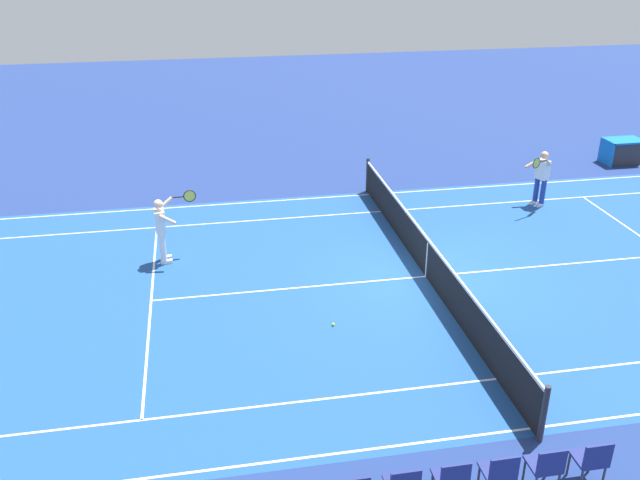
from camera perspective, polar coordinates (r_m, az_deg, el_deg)
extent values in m
plane|color=navy|center=(16.59, 8.77, -3.00)|extent=(60.00, 60.00, 0.00)
cube|color=#1E4C93|center=(16.59, 8.77, -3.00)|extent=(24.20, 11.40, 0.00)
cube|color=white|center=(21.38, 4.12, 3.79)|extent=(23.80, 0.05, 0.01)
cube|color=white|center=(12.40, 17.07, -14.69)|extent=(23.80, 0.05, 0.01)
cube|color=white|center=(20.13, 5.09, 2.38)|extent=(23.80, 0.05, 0.01)
cube|color=white|center=(13.37, 14.43, -11.08)|extent=(23.80, 0.05, 0.01)
cube|color=white|center=(15.84, -13.82, -4.90)|extent=(0.05, 8.22, 0.01)
cube|color=white|center=(16.59, 8.77, -2.99)|extent=(12.80, 0.05, 0.01)
cylinder|color=#2D2D33|center=(21.47, 3.97, 5.41)|extent=(0.10, 0.10, 1.08)
cylinder|color=#2D2D33|center=(11.87, 18.05, -13.56)|extent=(0.10, 0.10, 1.08)
cube|color=black|center=(16.39, 8.87, -1.64)|extent=(0.02, 11.60, 0.88)
cube|color=white|center=(16.17, 8.99, -0.03)|extent=(0.04, 11.60, 0.06)
cube|color=white|center=(16.39, 8.87, -1.64)|extent=(0.04, 0.06, 0.88)
cylinder|color=white|center=(17.23, -12.90, -0.59)|extent=(0.15, 0.15, 0.74)
cube|color=white|center=(17.41, -12.58, -1.77)|extent=(0.29, 0.13, 0.09)
cylinder|color=white|center=(17.45, -12.94, -0.26)|extent=(0.15, 0.15, 0.74)
cube|color=white|center=(17.62, -12.63, -1.43)|extent=(0.29, 0.13, 0.09)
cube|color=white|center=(17.08, -13.13, 1.55)|extent=(0.27, 0.40, 0.56)
sphere|color=beige|center=(16.92, -13.27, 2.90)|extent=(0.23, 0.23, 0.23)
cylinder|color=beige|center=(16.77, -12.52, 1.66)|extent=(0.42, 0.19, 0.26)
cylinder|color=beige|center=(17.22, -12.70, 2.98)|extent=(0.42, 0.25, 0.30)
cylinder|color=#232326|center=(17.25, -11.71, 3.50)|extent=(0.28, 0.06, 0.04)
torus|color=#232326|center=(17.26, -10.75, 3.60)|extent=(0.31, 0.05, 0.31)
cylinder|color=#C6D84C|center=(17.26, -10.75, 3.60)|extent=(0.27, 0.03, 0.27)
cylinder|color=navy|center=(21.48, 17.49, 4.04)|extent=(0.15, 0.15, 0.74)
cube|color=white|center=(21.57, 17.25, 3.00)|extent=(0.30, 0.22, 0.09)
cylinder|color=navy|center=(21.34, 17.99, 3.84)|extent=(0.15, 0.15, 0.74)
cube|color=white|center=(21.44, 17.75, 2.80)|extent=(0.30, 0.22, 0.09)
cube|color=white|center=(21.20, 17.96, 5.58)|extent=(0.38, 0.45, 0.56)
sphere|color=#DBAA84|center=(21.07, 18.12, 6.69)|extent=(0.23, 0.23, 0.23)
cylinder|color=#DBAA84|center=(21.19, 17.13, 6.05)|extent=(0.42, 0.13, 0.26)
cylinder|color=#DBAA84|center=(20.81, 18.38, 6.13)|extent=(0.36, 0.35, 0.30)
cylinder|color=#232326|center=(20.50, 18.01, 6.23)|extent=(0.27, 0.15, 0.04)
torus|color=#232326|center=(20.28, 17.50, 6.10)|extent=(0.30, 0.15, 0.31)
cylinder|color=#C6D84C|center=(20.28, 17.50, 6.10)|extent=(0.25, 0.12, 0.27)
sphere|color=#CCE01E|center=(14.47, 1.11, -7.01)|extent=(0.07, 0.07, 0.07)
cylinder|color=#38383D|center=(11.58, 19.90, -17.03)|extent=(0.04, 0.04, 0.44)
cylinder|color=#38383D|center=(11.75, 21.50, -16.65)|extent=(0.04, 0.04, 0.44)
cylinder|color=#38383D|center=(11.53, 22.42, -17.75)|extent=(0.04, 0.04, 0.44)
cube|color=navy|center=(11.40, 21.35, -16.49)|extent=(0.44, 0.44, 0.04)
cube|color=navy|center=(11.14, 22.06, -16.26)|extent=(0.44, 0.04, 0.40)
cylinder|color=#38383D|center=(11.28, 16.56, -17.80)|extent=(0.04, 0.04, 0.44)
cylinder|color=#38383D|center=(11.43, 18.25, -17.42)|extent=(0.04, 0.04, 0.44)
cube|color=navy|center=(11.08, 18.00, -17.28)|extent=(0.44, 0.44, 0.04)
cube|color=navy|center=(10.81, 18.66, -17.07)|extent=(0.44, 0.04, 0.40)
cylinder|color=#38383D|center=(11.02, 13.01, -18.54)|extent=(0.04, 0.04, 0.44)
cylinder|color=#38383D|center=(11.14, 14.81, -18.17)|extent=(0.04, 0.04, 0.44)
cube|color=navy|center=(10.80, 14.44, -18.04)|extent=(0.44, 0.44, 0.04)
cube|color=navy|center=(10.53, 15.03, -17.87)|extent=(0.44, 0.04, 0.40)
cylinder|color=#38383D|center=(10.90, 11.16, -18.89)|extent=(0.04, 0.04, 0.44)
cube|color=navy|center=(10.56, 10.67, -18.78)|extent=(0.44, 0.44, 0.04)
cube|color=navy|center=(10.28, 11.18, -18.63)|extent=(0.44, 0.04, 0.40)
cube|color=#2D2D33|center=(26.28, 23.74, 6.69)|extent=(1.10, 0.70, 0.80)
cube|color=blue|center=(26.17, 23.89, 7.56)|extent=(1.24, 0.84, 0.06)
cube|color=blue|center=(25.95, 22.63, 6.72)|extent=(0.06, 0.84, 0.84)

